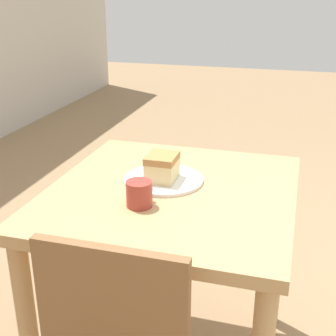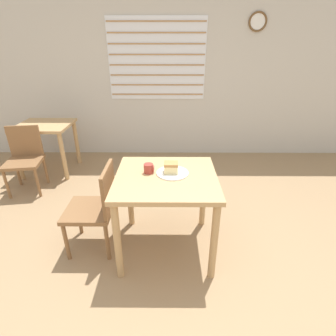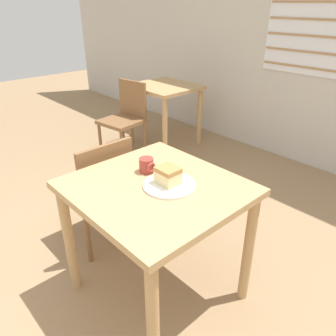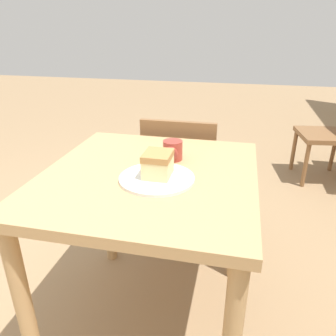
{
  "view_description": "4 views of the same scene",
  "coord_description": "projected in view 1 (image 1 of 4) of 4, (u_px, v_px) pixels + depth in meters",
  "views": [
    {
      "loc": [
        -1.46,
        0.19,
        1.42
      ],
      "look_at": [
        -0.06,
        0.6,
        0.84
      ],
      "focal_mm": 50.0,
      "sensor_mm": 36.0,
      "label": 1
    },
    {
      "loc": [
        -0.04,
        -1.39,
        1.8
      ],
      "look_at": [
        -0.06,
        0.68,
        0.8
      ],
      "focal_mm": 28.0,
      "sensor_mm": 36.0,
      "label": 2
    },
    {
      "loc": [
        1.07,
        -0.38,
        1.64
      ],
      "look_at": [
        -0.05,
        0.65,
        0.86
      ],
      "focal_mm": 35.0,
      "sensor_mm": 36.0,
      "label": 3
    },
    {
      "loc": [
        1.03,
        0.91,
        1.3
      ],
      "look_at": [
        -0.02,
        0.67,
        0.82
      ],
      "focal_mm": 35.0,
      "sensor_mm": 36.0,
      "label": 4
    }
  ],
  "objects": [
    {
      "name": "cake_slice",
      "position": [
        162.0,
        167.0,
        1.61
      ],
      "size": [
        0.12,
        0.1,
        0.09
      ],
      "color": "beige",
      "rests_on": "plate"
    },
    {
      "name": "coffee_mug",
      "position": [
        140.0,
        193.0,
        1.45
      ],
      "size": [
        0.09,
        0.08,
        0.08
      ],
      "color": "#9E382D",
      "rests_on": "dining_table_near"
    },
    {
      "name": "dining_table_near",
      "position": [
        172.0,
        221.0,
        1.63
      ],
      "size": [
        0.87,
        0.82,
        0.77
      ],
      "color": "tan",
      "rests_on": "ground_plane"
    },
    {
      "name": "plate",
      "position": [
        164.0,
        180.0,
        1.64
      ],
      "size": [
        0.28,
        0.28,
        0.01
      ],
      "color": "white",
      "rests_on": "dining_table_near"
    }
  ]
}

